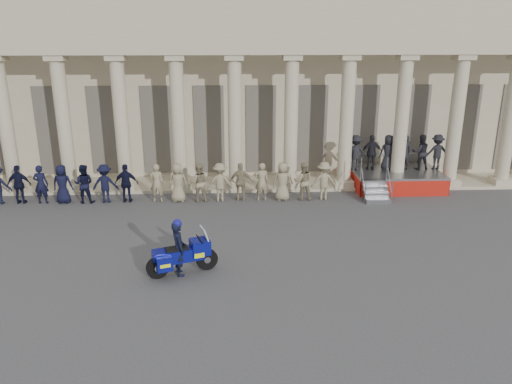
# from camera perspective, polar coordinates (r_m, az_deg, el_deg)

# --- Properties ---
(ground) EXTENTS (90.00, 90.00, 0.00)m
(ground) POSITION_cam_1_polar(r_m,az_deg,el_deg) (16.65, -6.76, -8.15)
(ground) COLOR #3E3E40
(ground) RESTS_ON ground
(building) EXTENTS (40.00, 12.50, 9.00)m
(building) POSITION_cam_1_polar(r_m,az_deg,el_deg) (29.82, -5.04, 12.54)
(building) COLOR tan
(building) RESTS_ON ground
(officer_rank) EXTENTS (20.17, 0.66, 1.74)m
(officer_rank) POSITION_cam_1_polar(r_m,az_deg,el_deg) (22.93, -16.20, 0.94)
(officer_rank) COLOR black
(officer_rank) RESTS_ON ground
(reviewing_stand) EXTENTS (5.11, 4.02, 2.56)m
(reviewing_stand) POSITION_cam_1_polar(r_m,az_deg,el_deg) (25.02, 15.70, 3.73)
(reviewing_stand) COLOR gray
(reviewing_stand) RESTS_ON ground
(motorcycle) EXTENTS (2.19, 1.28, 1.46)m
(motorcycle) POSITION_cam_1_polar(r_m,az_deg,el_deg) (15.82, -8.36, -7.13)
(motorcycle) COLOR black
(motorcycle) RESTS_ON ground
(rider) EXTENTS (0.61, 0.75, 1.85)m
(rider) POSITION_cam_1_polar(r_m,az_deg,el_deg) (15.68, -8.85, -6.27)
(rider) COLOR black
(rider) RESTS_ON ground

